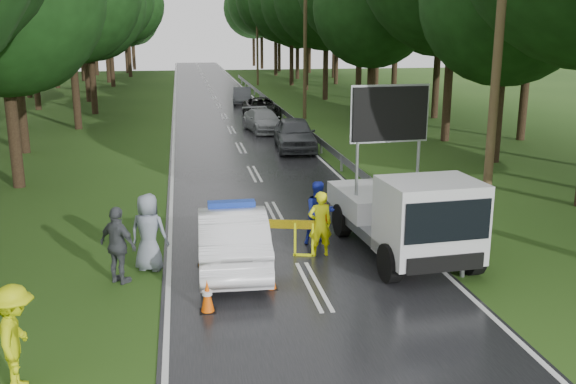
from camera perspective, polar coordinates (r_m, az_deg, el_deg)
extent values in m
plane|color=#214112|center=(15.18, 2.25, -8.38)|extent=(160.00, 160.00, 0.00)
cube|color=black|center=(44.18, -5.69, 6.71)|extent=(7.00, 140.00, 0.02)
cylinder|color=gray|center=(16.17, 15.29, -6.11)|extent=(0.12, 0.12, 0.70)
cube|color=gray|center=(44.51, -0.91, 7.53)|extent=(0.05, 60.00, 0.30)
cylinder|color=#4A3722|center=(17.68, 18.09, 10.87)|extent=(0.24, 0.24, 10.00)
cylinder|color=#4A3722|center=(42.48, 1.53, 13.22)|extent=(0.24, 0.24, 10.00)
cylinder|color=#4A3722|center=(68.18, -2.75, 13.65)|extent=(0.24, 0.24, 10.00)
imported|color=white|center=(16.18, -4.99, -4.02)|extent=(1.79, 4.77, 1.56)
cube|color=#1938A5|center=(15.93, -5.05, -1.09)|extent=(1.18, 0.36, 0.16)
cube|color=gray|center=(17.76, 9.49, -3.01)|extent=(2.59, 4.89, 0.28)
cube|color=silver|center=(18.63, 8.20, -0.69)|extent=(2.56, 2.87, 0.62)
cube|color=silver|center=(15.77, 12.48, -2.40)|extent=(2.38, 1.96, 1.92)
cube|color=black|center=(14.92, 14.06, -2.55)|extent=(2.09, 0.20, 0.96)
cube|color=black|center=(17.73, 9.04, 6.89)|extent=(2.15, 0.29, 1.47)
cylinder|color=black|center=(15.44, 9.05, -6.26)|extent=(0.38, 0.97, 0.95)
cylinder|color=black|center=(16.36, 16.04, -5.47)|extent=(0.38, 0.97, 0.95)
cylinder|color=black|center=(18.64, 4.82, -2.49)|extent=(0.38, 0.97, 0.95)
cylinder|color=black|center=(19.40, 10.84, -2.02)|extent=(0.38, 0.97, 0.95)
cube|color=#DEEE0C|center=(17.15, -5.60, -4.05)|extent=(0.07, 0.07, 0.93)
cube|color=#DEEE0C|center=(17.07, -4.06, -4.11)|extent=(0.07, 0.07, 0.93)
cube|color=#DEEE0C|center=(16.91, 0.63, -4.25)|extent=(0.07, 0.07, 0.93)
cube|color=#DEEE0C|center=(16.88, 2.22, -4.30)|extent=(0.07, 0.07, 0.93)
cube|color=#F2CC00|center=(16.85, -1.74, -2.83)|extent=(2.36, 0.66, 0.23)
imported|color=#F6FF0D|center=(16.83, 2.86, -2.86)|extent=(0.67, 0.46, 1.77)
imported|color=#1A28AB|center=(17.81, 2.80, -1.86)|extent=(0.95, 0.78, 1.79)
imported|color=#C5D50B|center=(11.68, -23.02, -11.90)|extent=(0.80, 1.26, 1.85)
imported|color=#44474C|center=(15.57, -14.86, -4.60)|extent=(1.13, 1.06, 1.87)
imported|color=gray|center=(16.21, -12.28, -3.52)|extent=(1.12, 0.93, 1.96)
imported|color=#43464B|center=(31.72, 0.60, 5.19)|extent=(2.20, 4.79, 1.59)
imported|color=gray|center=(37.49, -2.22, 6.36)|extent=(2.36, 4.58, 1.27)
imported|color=black|center=(43.47, -2.39, 7.49)|extent=(2.22, 4.73, 1.31)
imported|color=#46494F|center=(51.52, -4.08, 8.55)|extent=(1.81, 4.06, 1.30)
cube|color=black|center=(13.99, -7.14, -10.49)|extent=(0.35, 0.35, 0.03)
cone|color=#F45707|center=(13.84, -7.19, -9.12)|extent=(0.29, 0.29, 0.71)
cube|color=black|center=(15.02, -1.53, -8.58)|extent=(0.31, 0.31, 0.03)
cone|color=#F45707|center=(14.89, -1.53, -7.45)|extent=(0.25, 0.25, 0.63)
cube|color=black|center=(19.90, 3.39, -2.75)|extent=(0.33, 0.33, 0.03)
cone|color=#F45707|center=(19.81, 3.40, -1.81)|extent=(0.27, 0.27, 0.67)
cube|color=black|center=(16.51, -7.54, -6.53)|extent=(0.30, 0.30, 0.03)
cone|color=#F45707|center=(16.40, -7.58, -5.50)|extent=(0.25, 0.25, 0.62)
cube|color=black|center=(17.32, 11.09, -5.65)|extent=(0.38, 0.38, 0.03)
cone|color=#F45707|center=(17.19, 11.16, -4.39)|extent=(0.32, 0.32, 0.79)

